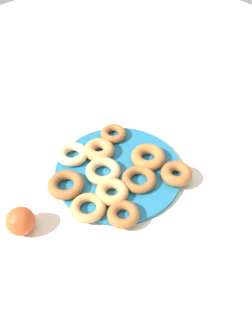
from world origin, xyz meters
TOP-DOWN VIEW (x-y plane):
  - ground_plane at (0.00, 0.00)m, footprint 2.40×2.40m
  - donut_plate at (0.00, 0.00)m, footprint 0.34×0.34m
  - donut_0 at (0.14, -0.04)m, footprint 0.13×0.13m
  - donut_1 at (-0.00, -0.08)m, footprint 0.12×0.12m
  - donut_2 at (-0.08, 0.03)m, footprint 0.11×0.11m
  - donut_3 at (0.06, -0.12)m, footprint 0.11×0.11m
  - donut_4 at (-0.08, -0.11)m, footprint 0.10×0.10m
  - donut_5 at (-0.01, 0.07)m, footprint 0.09×0.09m
  - donut_6 at (0.07, 0.06)m, footprint 0.12×0.12m
  - donut_7 at (0.04, -0.01)m, footprint 0.11×0.11m
  - donut_8 at (0.09, 0.12)m, footprint 0.08×0.08m
  - donut_9 at (0.14, 0.05)m, footprint 0.12×0.12m
  - donut_10 at (-0.09, 0.12)m, footprint 0.11×0.11m
  - apple at (0.28, -0.02)m, footprint 0.07×0.07m

SIDE VIEW (x-z plane):
  - ground_plane at x=0.00m, z-range 0.00..0.00m
  - donut_plate at x=0.00m, z-range 0.00..0.01m
  - donut_4 at x=-0.08m, z-range 0.01..0.04m
  - donut_9 at x=0.14m, z-range 0.01..0.04m
  - donut_5 at x=-0.01m, z-range 0.01..0.04m
  - donut_8 at x=0.09m, z-range 0.01..0.04m
  - donut_3 at x=0.06m, z-range 0.01..0.04m
  - donut_7 at x=0.04m, z-range 0.01..0.04m
  - donut_0 at x=0.14m, z-range 0.01..0.04m
  - donut_6 at x=0.07m, z-range 0.01..0.04m
  - donut_10 at x=-0.09m, z-range 0.01..0.04m
  - donut_2 at x=-0.08m, z-range 0.01..0.04m
  - donut_1 at x=0.00m, z-range 0.01..0.04m
  - apple at x=0.28m, z-range 0.00..0.07m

